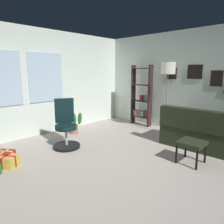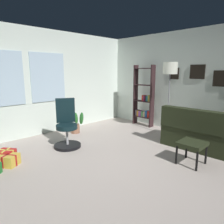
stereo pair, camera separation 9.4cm
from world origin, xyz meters
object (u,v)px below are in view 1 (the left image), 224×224
(footstool, at_px, (192,145))
(bookshelf, at_px, (142,99))
(gift_box_gold, at_px, (7,161))
(gift_box_red, at_px, (5,157))
(potted_plant, at_px, (74,124))
(office_chair, at_px, (66,129))
(floor_lamp, at_px, (168,74))
(couch, at_px, (216,134))

(footstool, height_order, bookshelf, bookshelf)
(gift_box_gold, bearing_deg, gift_box_red, 77.25)
(potted_plant, bearing_deg, office_chair, -135.21)
(floor_lamp, bearing_deg, gift_box_red, 160.85)
(gift_box_red, relative_size, floor_lamp, 0.20)
(couch, relative_size, gift_box_red, 5.28)
(bookshelf, height_order, floor_lamp, floor_lamp)
(gift_box_gold, relative_size, office_chair, 0.41)
(gift_box_red, height_order, floor_lamp, floor_lamp)
(footstool, relative_size, bookshelf, 0.25)
(footstool, height_order, gift_box_red, footstool)
(bookshelf, xyz_separation_m, floor_lamp, (-0.31, -0.99, 0.74))
(gift_box_gold, relative_size, potted_plant, 0.73)
(bookshelf, relative_size, floor_lamp, 0.98)
(potted_plant, bearing_deg, floor_lamp, -48.47)
(gift_box_red, distance_m, potted_plant, 1.96)
(bookshelf, bearing_deg, gift_box_gold, 179.71)
(footstool, distance_m, gift_box_gold, 3.17)
(bookshelf, bearing_deg, gift_box_red, 176.85)
(couch, distance_m, bookshelf, 2.34)
(gift_box_gold, bearing_deg, office_chair, 3.10)
(couch, height_order, gift_box_gold, couch)
(gift_box_gold, height_order, bookshelf, bookshelf)
(couch, height_order, potted_plant, couch)
(floor_lamp, relative_size, potted_plant, 3.15)
(footstool, distance_m, bookshelf, 2.67)
(footstool, distance_m, potted_plant, 2.96)
(office_chair, relative_size, potted_plant, 1.80)
(gift_box_gold, height_order, floor_lamp, floor_lamp)
(couch, xyz_separation_m, footstool, (-1.03, 0.08, 0.03))
(footstool, height_order, floor_lamp, floor_lamp)
(footstool, distance_m, floor_lamp, 2.04)
(office_chair, distance_m, potted_plant, 0.99)
(gift_box_red, xyz_separation_m, gift_box_gold, (-0.04, -0.19, -0.01))
(gift_box_gold, distance_m, floor_lamp, 3.89)
(couch, distance_m, gift_box_gold, 4.03)
(couch, relative_size, bookshelf, 1.05)
(couch, relative_size, potted_plant, 3.25)
(office_chair, height_order, potted_plant, office_chair)
(bookshelf, bearing_deg, office_chair, 178.08)
(footstool, bearing_deg, gift_box_gold, 136.43)
(gift_box_gold, relative_size, bookshelf, 0.24)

